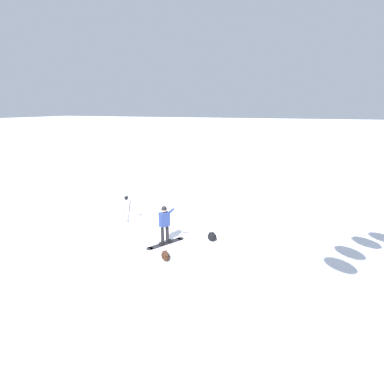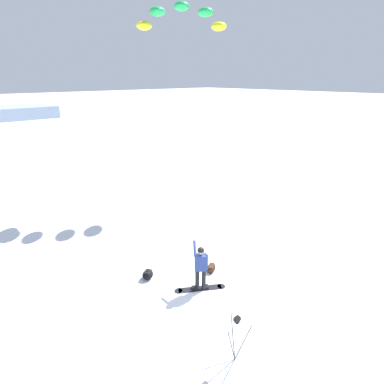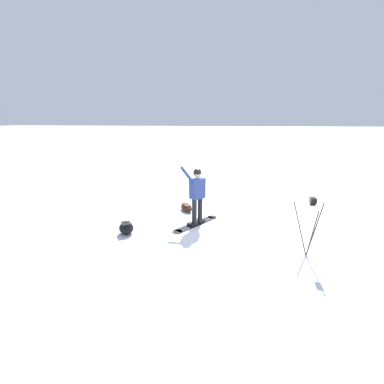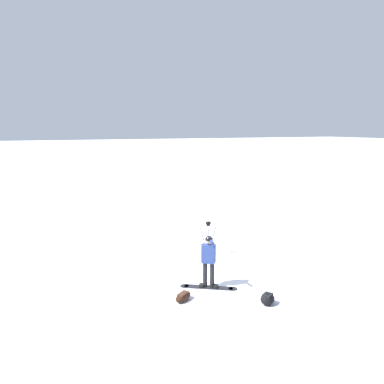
{
  "view_description": "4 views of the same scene",
  "coord_description": "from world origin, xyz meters",
  "px_view_note": "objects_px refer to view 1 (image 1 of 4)",
  "views": [
    {
      "loc": [
        5.48,
        -9.33,
        5.46
      ],
      "look_at": [
        2.34,
        -1.01,
        2.75
      ],
      "focal_mm": 25.85,
      "sensor_mm": 36.0,
      "label": 1
    },
    {
      "loc": [
        -5.92,
        6.54,
        6.97
      ],
      "look_at": [
        2.43,
        -1.09,
        2.86
      ],
      "focal_mm": 29.86,
      "sensor_mm": 36.0,
      "label": 2
    },
    {
      "loc": [
        -0.42,
        6.99,
        2.92
      ],
      "look_at": [
        0.85,
        0.16,
        1.0
      ],
      "focal_mm": 24.05,
      "sensor_mm": 36.0,
      "label": 3
    },
    {
      "loc": [
        10.94,
        -5.14,
        4.94
      ],
      "look_at": [
        2.96,
        -1.5,
        3.48
      ],
      "focal_mm": 36.27,
      "sensor_mm": 36.0,
      "label": 4
    }
  ],
  "objects_px": {
    "snowboarder": "(165,221)",
    "camera_tripod": "(127,204)",
    "gear_bag_large": "(165,256)",
    "gear_bag_small": "(212,237)",
    "snowboard": "(166,243)"
  },
  "relations": [
    {
      "from": "gear_bag_small",
      "to": "camera_tripod",
      "type": "bearing_deg",
      "value": 175.2
    },
    {
      "from": "gear_bag_small",
      "to": "snowboard",
      "type": "bearing_deg",
      "value": -150.17
    },
    {
      "from": "gear_bag_large",
      "to": "gear_bag_small",
      "type": "bearing_deg",
      "value": 59.67
    },
    {
      "from": "gear_bag_large",
      "to": "gear_bag_small",
      "type": "xyz_separation_m",
      "value": [
        1.21,
        2.07,
        0.05
      ]
    },
    {
      "from": "gear_bag_large",
      "to": "camera_tripod",
      "type": "distance_m",
      "value": 4.15
    },
    {
      "from": "snowboard",
      "to": "gear_bag_large",
      "type": "xyz_separation_m",
      "value": [
        0.51,
        -1.08,
        0.1
      ]
    },
    {
      "from": "snowboarder",
      "to": "gear_bag_small",
      "type": "height_order",
      "value": "snowboarder"
    },
    {
      "from": "snowboard",
      "to": "gear_bag_small",
      "type": "distance_m",
      "value": 1.99
    },
    {
      "from": "snowboarder",
      "to": "gear_bag_large",
      "type": "xyz_separation_m",
      "value": [
        0.54,
        -1.09,
        -0.89
      ]
    },
    {
      "from": "snowboarder",
      "to": "gear_bag_small",
      "type": "distance_m",
      "value": 2.18
    },
    {
      "from": "snowboarder",
      "to": "camera_tripod",
      "type": "bearing_deg",
      "value": 153.45
    },
    {
      "from": "gear_bag_large",
      "to": "camera_tripod",
      "type": "height_order",
      "value": "camera_tripod"
    },
    {
      "from": "snowboard",
      "to": "gear_bag_small",
      "type": "height_order",
      "value": "gear_bag_small"
    },
    {
      "from": "gear_bag_large",
      "to": "gear_bag_small",
      "type": "relative_size",
      "value": 1.19
    },
    {
      "from": "snowboarder",
      "to": "camera_tripod",
      "type": "relative_size",
      "value": 1.24
    }
  ]
}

